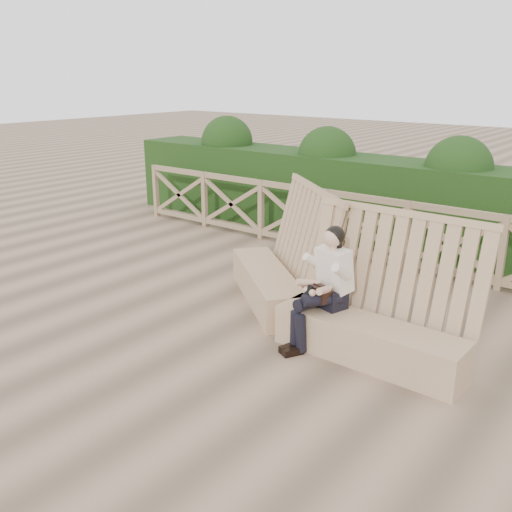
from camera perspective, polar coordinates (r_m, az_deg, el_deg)
The scene contains 5 objects.
ground at distance 6.89m, azimuth -3.40°, elevation -7.63°, with size 60.00×60.00×0.00m, color brown.
bench at distance 6.93m, azimuth 6.21°, elevation -3.97°, with size 3.87×1.96×1.58m.
woman at distance 6.35m, azimuth 6.93°, elevation -2.72°, with size 0.54×0.86×1.38m.
guardrail at distance 9.43m, azimuth 10.83°, elevation 2.76°, with size 10.10×0.09×1.10m.
hedge at distance 10.44m, azimuth 14.00°, elevation 5.11°, with size 12.00×1.20×1.50m, color black.
Camera 1 is at (4.17, -4.61, 2.96)m, focal length 40.00 mm.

